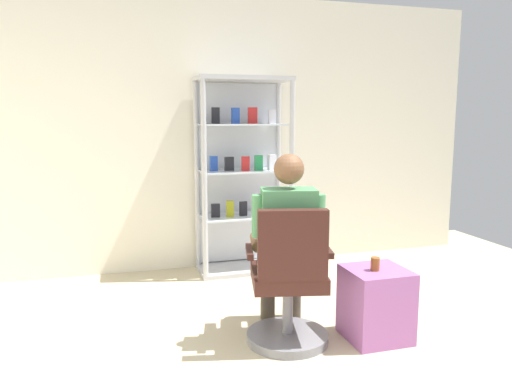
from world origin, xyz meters
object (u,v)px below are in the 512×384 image
(storage_crate, at_px, (376,304))
(tea_glass, at_px, (375,264))
(display_cabinet_main, at_px, (242,174))
(seated_shopkeeper, at_px, (286,236))
(office_chair, at_px, (289,289))

(storage_crate, xyz_separation_m, tea_glass, (-0.03, -0.02, 0.29))
(display_cabinet_main, bearing_deg, seated_shopkeeper, -93.76)
(storage_crate, relative_size, tea_glass, 5.49)
(display_cabinet_main, xyz_separation_m, seated_shopkeeper, (-0.10, -1.58, -0.25))
(office_chair, relative_size, tea_glass, 10.59)
(storage_crate, bearing_deg, display_cabinet_main, 104.64)
(display_cabinet_main, distance_m, tea_glass, 1.93)
(office_chair, xyz_separation_m, storage_crate, (0.61, -0.07, -0.14))
(seated_shopkeeper, bearing_deg, tea_glass, -24.67)
(display_cabinet_main, height_order, seated_shopkeeper, display_cabinet_main)
(tea_glass, bearing_deg, storage_crate, 37.15)
(display_cabinet_main, xyz_separation_m, office_chair, (-0.14, -1.74, -0.57))
(tea_glass, bearing_deg, office_chair, 171.00)
(office_chair, distance_m, seated_shopkeeper, 0.36)
(seated_shopkeeper, bearing_deg, office_chair, -102.64)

